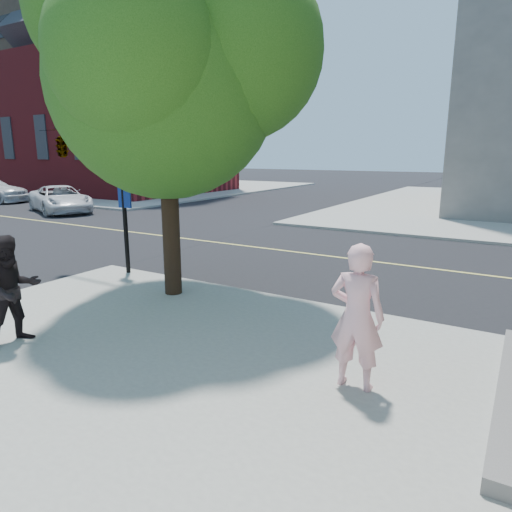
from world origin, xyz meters
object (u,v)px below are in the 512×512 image
Objects in this scene: pedestrian at (13,290)px; car_a at (60,199)px; signal_pole at (70,148)px; street_tree at (169,56)px; man_on_phone at (357,317)px.

pedestrian is 0.35× the size of car_a.
pedestrian is at bearing -105.86° from car_a.
signal_pole is 0.76× the size of car_a.
man_on_phone is at bearing -22.37° from street_tree.
man_on_phone is 1.09× the size of pedestrian.
pedestrian is at bearing -56.38° from signal_pole.
man_on_phone reaches higher than pedestrian.
signal_pole reaches higher than pedestrian.
man_on_phone is at bearing -24.91° from signal_pole.
pedestrian is 0.46× the size of signal_pole.
man_on_phone reaches higher than car_a.
signal_pole is (-4.11, 0.72, -1.70)m from street_tree.
pedestrian is (-5.09, -1.40, -0.08)m from man_on_phone.
man_on_phone is 0.50× the size of signal_pole.
street_tree reaches higher than man_on_phone.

